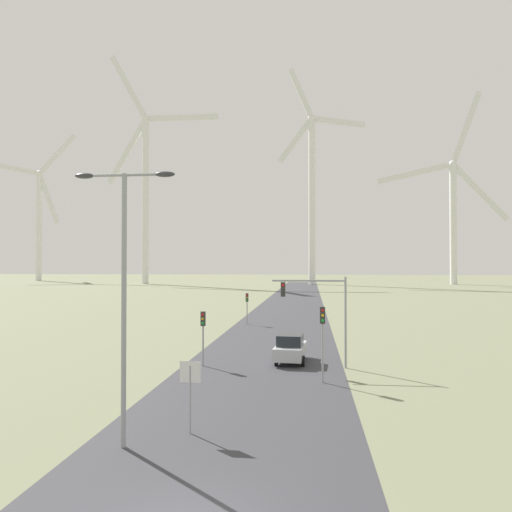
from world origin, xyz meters
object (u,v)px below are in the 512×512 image
Objects in this scene: traffic_light_mast_overhead at (319,302)px; stop_sign_near at (190,383)px; wind_turbine_right at (453,206)px; traffic_light_post_near_right at (323,327)px; traffic_light_post_mid_left at (247,302)px; wind_turbine_far_left at (39,213)px; wind_turbine_left at (146,181)px; streetlamp at (124,272)px; wind_turbine_center at (312,185)px; traffic_light_post_near_left at (203,326)px; car_approaching at (290,348)px.

stop_sign_near is at bearing -111.71° from traffic_light_mast_overhead.
traffic_light_post_near_right is at bearing -108.02° from wind_turbine_right.
stop_sign_near is at bearing -86.33° from traffic_light_post_mid_left.
wind_turbine_far_left reaches higher than stop_sign_near.
traffic_light_mast_overhead is 188.35m from wind_turbine_far_left.
stop_sign_near is 0.04× the size of wind_turbine_left.
traffic_light_post_near_right is 191.79m from wind_turbine_far_left.
wind_turbine_far_left is at bearing 124.70° from traffic_light_mast_overhead.
traffic_light_mast_overhead is (7.21, -21.42, 1.60)m from traffic_light_post_mid_left.
wind_turbine_center is (7.02, 143.54, 25.78)m from streetlamp.
wind_turbine_right reaches higher than traffic_light_mast_overhead.
wind_turbine_right is at bearing 70.66° from streetlamp.
stop_sign_near is 12.51m from traffic_light_post_near_left.
wind_turbine_left is (-47.07, 105.59, 31.17)m from traffic_light_post_mid_left.
traffic_light_post_near_left is 0.84× the size of traffic_light_post_near_right.
wind_turbine_center is (7.24, 129.61, 29.37)m from traffic_light_post_near_left.
traffic_light_post_mid_left reaches higher than car_approaching.
traffic_light_post_near_left reaches higher than traffic_light_post_mid_left.
traffic_light_post_near_right is (5.16, 8.67, 1.08)m from stop_sign_near.
car_approaching is (-1.83, 1.50, -3.12)m from traffic_light_mast_overhead.
wind_turbine_right is at bearing -7.73° from wind_turbine_far_left.
traffic_light_mast_overhead is 1.33× the size of car_approaching.
wind_turbine_right is at bearing 71.98° from traffic_light_post_near_right.
streetlamp is 12.91m from traffic_light_post_near_right.
traffic_light_post_mid_left is (-2.19, 34.05, 0.53)m from stop_sign_near.
traffic_light_mast_overhead reaches higher than traffic_light_post_near_left.
traffic_light_post_near_right is 0.06× the size of wind_turbine_center.
car_approaching is at bearing -67.32° from wind_turbine_left.
traffic_light_post_mid_left is at bearing 90.33° from streetlamp.
car_approaching is at bearing 140.54° from traffic_light_mast_overhead.
traffic_light_mast_overhead is at bearing -90.01° from wind_turbine_center.
stop_sign_near is 151.43m from wind_turbine_left.
traffic_light_post_near_left is 0.04× the size of wind_turbine_left.
traffic_light_post_near_left reaches higher than car_approaching.
wind_turbine_left is at bearing 113.14° from traffic_light_mast_overhead.
traffic_light_post_near_left is (-2.20, 12.30, 0.60)m from stop_sign_near.
wind_turbine_left is (-52.46, 125.51, 32.69)m from car_approaching.
traffic_light_post_mid_left is 0.05× the size of wind_turbine_center.
traffic_light_post_mid_left is at bearing 89.97° from traffic_light_post_near_left.
traffic_light_post_near_left is at bearing -111.27° from wind_turbine_right.
wind_turbine_far_left is at bearing 124.05° from traffic_light_post_near_right.
wind_turbine_center reaches higher than wind_turbine_right.
wind_turbine_far_left is 0.77× the size of wind_turbine_left.
streetlamp is 2.91× the size of traffic_light_post_mid_left.
streetlamp is at bearing -108.21° from car_approaching.
wind_turbine_far_left is at bearing 152.87° from wind_turbine_left.
stop_sign_near is 196.39m from wind_turbine_far_left.
car_approaching is 0.06× the size of wind_turbine_left.
traffic_light_post_near_left is at bearing 100.13° from stop_sign_near.
wind_turbine_far_left is at bearing 172.27° from wind_turbine_right.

